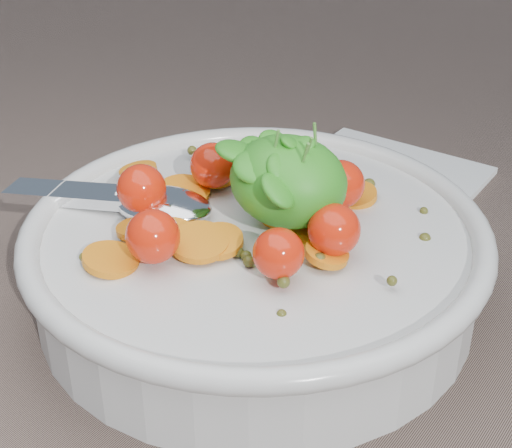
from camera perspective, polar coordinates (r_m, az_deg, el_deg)
The scene contains 3 objects.
ground at distance 0.56m, azimuth -2.12°, elevation -5.02°, with size 6.00×6.00×0.00m, color #766054.
bowl at distance 0.53m, azimuth -0.01°, elevation -2.20°, with size 0.34×0.31×0.13m.
napkin at distance 0.71m, azimuth 9.28°, elevation 3.39°, with size 0.16×0.14×0.01m, color white.
Camera 1 is at (0.28, -0.36, 0.33)m, focal length 55.00 mm.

